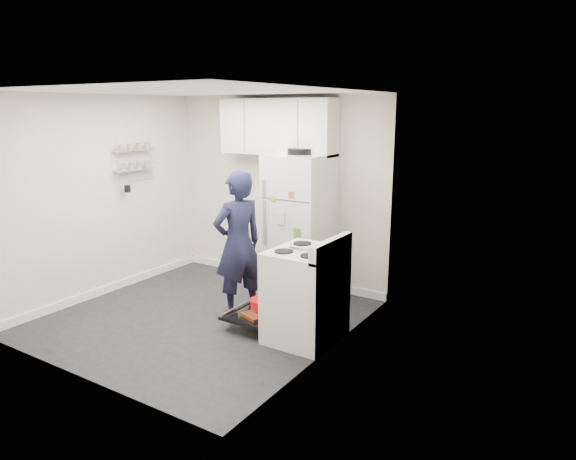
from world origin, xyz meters
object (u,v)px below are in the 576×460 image
Objects in this scene: refrigerator at (299,226)px; person at (238,244)px; electric_range at (305,295)px; open_oven_door at (260,310)px.

person is (-0.24, -0.94, -0.06)m from refrigerator.
refrigerator reaches higher than person.
electric_range reaches higher than open_oven_door.
open_oven_door is at bearing 91.81° from person.
refrigerator is 1.11× the size of person.
electric_range is 1.57× the size of open_oven_door.
electric_range is 0.59× the size of refrigerator.
person reaches higher than electric_range.
open_oven_door is at bearing -82.21° from refrigerator.
electric_range is 1.39m from refrigerator.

